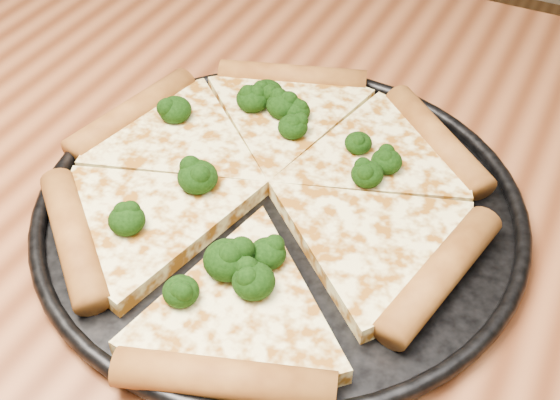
% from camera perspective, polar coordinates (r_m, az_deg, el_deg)
% --- Properties ---
extents(dining_table, '(1.20, 0.90, 0.75)m').
position_cam_1_polar(dining_table, '(0.74, -8.30, -3.51)').
color(dining_table, brown).
rests_on(dining_table, ground).
extents(pizza_pan, '(0.41, 0.41, 0.02)m').
position_cam_1_polar(pizza_pan, '(0.62, 0.00, -0.55)').
color(pizza_pan, black).
rests_on(pizza_pan, dining_table).
extents(pizza, '(0.38, 0.41, 0.03)m').
position_cam_1_polar(pizza, '(0.63, -0.96, 0.90)').
color(pizza, '#FFF09C').
rests_on(pizza, pizza_pan).
extents(broccoli_florets, '(0.23, 0.27, 0.03)m').
position_cam_1_polar(broccoli_florets, '(0.63, -2.02, 2.33)').
color(broccoli_florets, black).
rests_on(broccoli_florets, pizza).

